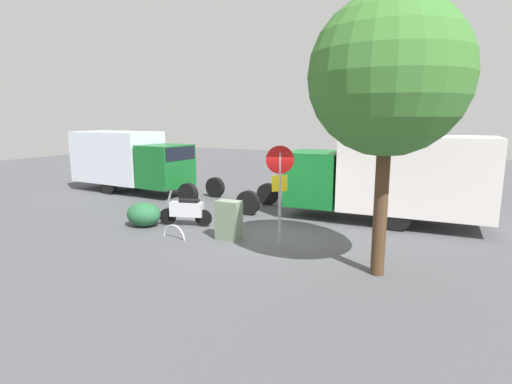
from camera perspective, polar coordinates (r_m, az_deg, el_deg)
name	(u,v)px	position (r m, az deg, el deg)	size (l,w,h in m)	color
ground_plane	(271,236)	(12.20, 2.15, -6.33)	(60.00, 60.00, 0.00)	#48494D
box_truck_near	(385,175)	(14.23, 17.94, 2.32)	(8.56, 2.71, 2.97)	black
box_truck_far	(131,159)	(20.19, -17.35, 4.51)	(7.86, 2.49, 2.90)	black
motorcycle	(186,210)	(13.48, -9.91, -2.58)	(1.76, 0.77, 1.20)	black
stop_sign	(280,180)	(10.87, 3.41, 1.66)	(0.71, 0.33, 2.80)	#9E9EA3
street_tree	(388,77)	(9.17, 18.30, 15.30)	(3.40, 3.40, 6.10)	#47301E
utility_cabinet	(229,220)	(11.79, -3.90, -4.02)	(0.73, 0.43, 1.16)	slate
bike_rack_hoop	(174,238)	(12.25, -11.59, -6.48)	(0.85, 0.85, 0.05)	#B7B7BC
shrub_near_sign	(144,214)	(13.74, -15.70, -3.08)	(1.17, 0.96, 0.80)	#245C36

